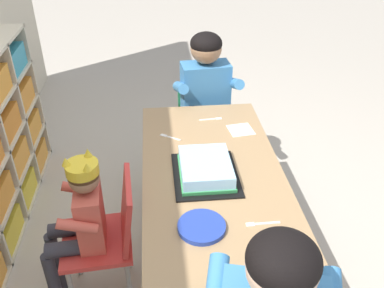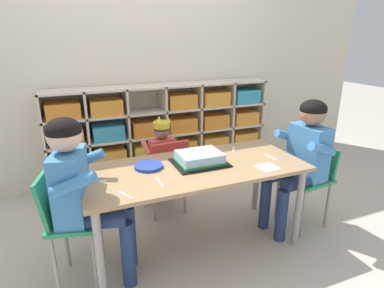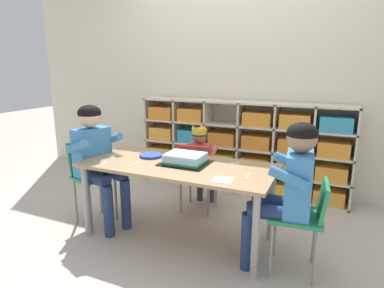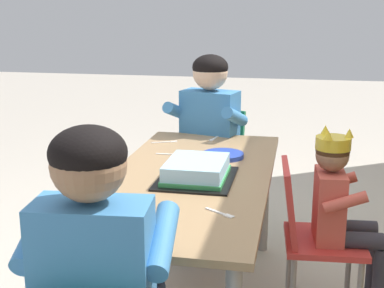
% 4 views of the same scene
% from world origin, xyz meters
% --- Properties ---
extents(ground, '(16.00, 16.00, 0.00)m').
position_xyz_m(ground, '(0.00, 0.00, 0.00)').
color(ground, '#BCB2A3').
extents(activity_table, '(1.50, 0.66, 0.63)m').
position_xyz_m(activity_table, '(0.00, 0.00, 0.56)').
color(activity_table, '#A37F56').
rests_on(activity_table, ground).
extents(classroom_chair_blue, '(0.36, 0.37, 0.68)m').
position_xyz_m(classroom_chair_blue, '(-0.05, 0.50, 0.40)').
color(classroom_chair_blue, red).
rests_on(classroom_chair_blue, ground).
extents(child_with_crown, '(0.31, 0.31, 0.84)m').
position_xyz_m(child_with_crown, '(-0.06, 0.62, 0.52)').
color(child_with_crown, '#D15647').
rests_on(child_with_crown, ground).
extents(classroom_chair_guest_side, '(0.38, 0.36, 0.65)m').
position_xyz_m(classroom_chair_guest_side, '(0.96, -0.06, 0.41)').
color(classroom_chair_guest_side, '#238451').
rests_on(classroom_chair_guest_side, ground).
extents(guest_at_table_side, '(0.45, 0.43, 1.03)m').
position_xyz_m(guest_at_table_side, '(0.85, -0.07, 0.63)').
color(guest_at_table_side, '#3D7FBC').
rests_on(guest_at_table_side, ground).
extents(birthday_cake_on_tray, '(0.36, 0.30, 0.08)m').
position_xyz_m(birthday_cake_on_tray, '(0.05, 0.04, 0.66)').
color(birthday_cake_on_tray, black).
rests_on(birthday_cake_on_tray, activity_table).
extents(paper_plate_stack, '(0.19, 0.19, 0.02)m').
position_xyz_m(paper_plate_stack, '(-0.30, 0.10, 0.64)').
color(paper_plate_stack, '#233DA3').
rests_on(paper_plate_stack, activity_table).
extents(paper_napkin_square, '(0.15, 0.15, 0.00)m').
position_xyz_m(paper_napkin_square, '(0.44, -0.20, 0.63)').
color(paper_napkin_square, white).
rests_on(paper_napkin_square, activity_table).
extents(fork_at_table_front_edge, '(0.02, 0.14, 0.00)m').
position_xyz_m(fork_at_table_front_edge, '(-0.29, -0.14, 0.63)').
color(fork_at_table_front_edge, white).
rests_on(fork_at_table_front_edge, activity_table).
extents(fork_beside_plate_stack, '(0.02, 0.13, 0.00)m').
position_xyz_m(fork_beside_plate_stack, '(0.57, -0.06, 0.63)').
color(fork_beside_plate_stack, white).
rests_on(fork_beside_plate_stack, activity_table).
extents(fork_near_cake_tray, '(0.08, 0.11, 0.00)m').
position_xyz_m(fork_near_cake_tray, '(0.40, 0.19, 0.63)').
color(fork_near_cake_tray, white).
rests_on(fork_near_cake_tray, activity_table).
extents(fork_scattered_mid_table, '(0.07, 0.13, 0.00)m').
position_xyz_m(fork_scattered_mid_table, '(-0.52, -0.23, 0.63)').
color(fork_scattered_mid_table, white).
rests_on(fork_scattered_mid_table, activity_table).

